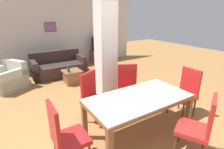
# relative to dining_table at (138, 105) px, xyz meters

# --- Properties ---
(ground_plane) EXTENTS (18.00, 18.00, 0.00)m
(ground_plane) POSITION_rel_dining_table_xyz_m (0.00, 0.00, -0.61)
(ground_plane) COLOR #9C6A3A
(back_wall) EXTENTS (7.20, 0.09, 2.70)m
(back_wall) POSITION_rel_dining_table_xyz_m (-0.00, 5.16, 0.74)
(back_wall) COLOR silver
(back_wall) RESTS_ON ground_plane
(divider_pillar) EXTENTS (0.44, 0.38, 2.70)m
(divider_pillar) POSITION_rel_dining_table_xyz_m (0.27, 1.56, 0.74)
(divider_pillar) COLOR silver
(divider_pillar) RESTS_ON ground_plane
(dining_table) EXTENTS (1.79, 0.93, 0.76)m
(dining_table) POSITION_rel_dining_table_xyz_m (0.00, 0.00, 0.00)
(dining_table) COLOR brown
(dining_table) RESTS_ON ground_plane
(dining_chair_head_left) EXTENTS (0.46, 0.46, 1.02)m
(dining_chair_head_left) POSITION_rel_dining_table_xyz_m (-1.32, 0.00, -0.06)
(dining_chair_head_left) COLOR #AF1D1F
(dining_chair_head_left) RESTS_ON ground_plane
(dining_chair_far_right) EXTENTS (0.62, 0.62, 1.02)m
(dining_chair_far_right) POSITION_rel_dining_table_xyz_m (0.44, 0.88, -0.06)
(dining_chair_far_right) COLOR #B21C1B
(dining_chair_far_right) RESTS_ON ground_plane
(dining_chair_near_right) EXTENTS (0.62, 0.62, 1.02)m
(dining_chair_near_right) POSITION_rel_dining_table_xyz_m (0.44, -0.87, -0.06)
(dining_chair_near_right) COLOR #B42420
(dining_chair_near_right) RESTS_ON ground_plane
(dining_chair_head_right) EXTENTS (0.46, 0.46, 1.02)m
(dining_chair_head_right) POSITION_rel_dining_table_xyz_m (1.31, 0.00, -0.06)
(dining_chair_head_right) COLOR red
(dining_chair_head_right) RESTS_ON ground_plane
(dining_chair_far_left) EXTENTS (0.62, 0.62, 1.02)m
(dining_chair_far_left) POSITION_rel_dining_table_xyz_m (-0.44, 0.85, -0.06)
(dining_chair_far_left) COLOR red
(dining_chair_far_left) RESTS_ON ground_plane
(sofa) EXTENTS (1.79, 0.94, 0.83)m
(sofa) POSITION_rel_dining_table_xyz_m (-0.25, 4.04, -0.33)
(sofa) COLOR #342724
(sofa) RESTS_ON ground_plane
(armchair) EXTENTS (1.19, 1.21, 0.80)m
(armchair) POSITION_rel_dining_table_xyz_m (-1.86, 3.64, -0.33)
(armchair) COLOR #B4B9A4
(armchair) RESTS_ON ground_plane
(coffee_table) EXTENTS (0.55, 0.53, 0.41)m
(coffee_table) POSITION_rel_dining_table_xyz_m (-0.12, 3.04, -0.40)
(coffee_table) COLOR brown
(coffee_table) RESTS_ON ground_plane
(bottle) EXTENTS (0.08, 0.08, 0.23)m
(bottle) POSITION_rel_dining_table_xyz_m (-0.25, 2.93, -0.11)
(bottle) COLOR #194C23
(bottle) RESTS_ON coffee_table
(tv_stand) EXTENTS (0.98, 0.40, 0.49)m
(tv_stand) POSITION_rel_dining_table_xyz_m (1.96, 4.88, -0.37)
(tv_stand) COLOR brown
(tv_stand) RESTS_ON ground_plane
(tv_screen) EXTENTS (0.93, 0.24, 0.66)m
(tv_screen) POSITION_rel_dining_table_xyz_m (1.96, 4.88, 0.20)
(tv_screen) COLOR black
(tv_screen) RESTS_ON tv_stand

